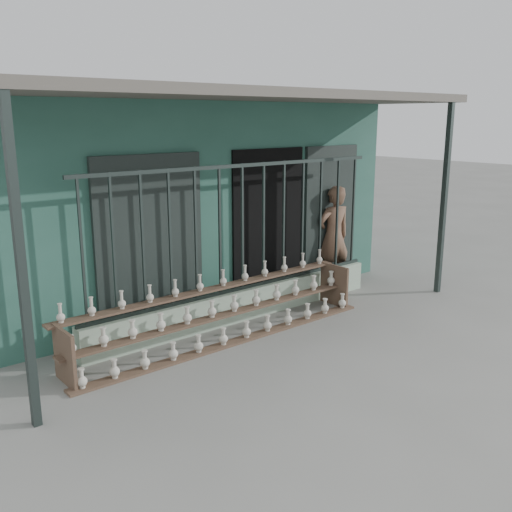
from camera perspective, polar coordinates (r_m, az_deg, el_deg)
ground at (r=7.46m, az=4.97°, el=-8.90°), size 60.00×60.00×0.00m
workshop_building at (r=10.40m, az=-11.51°, el=6.59°), size 7.40×6.60×3.21m
parapet_wall at (r=8.30m, az=-1.33°, el=-4.83°), size 5.00×0.20×0.45m
security_fence at (r=8.01m, az=-1.37°, el=2.82°), size 5.00×0.04×1.80m
shelf_rack at (r=7.57m, az=-3.23°, el=-5.61°), size 4.50×0.68×0.85m
elderly_woman at (r=9.86m, az=7.76°, el=1.93°), size 0.70×0.52×1.74m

